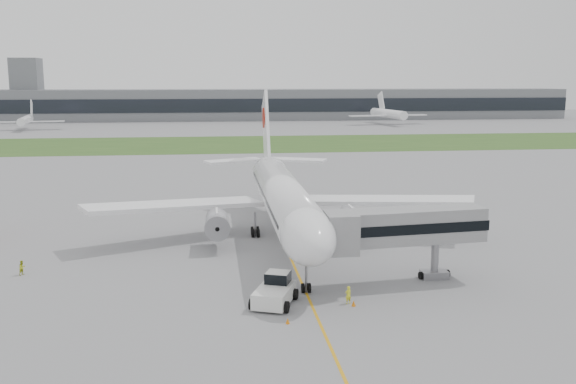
{
  "coord_description": "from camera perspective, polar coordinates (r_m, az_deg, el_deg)",
  "views": [
    {
      "loc": [
        -8.48,
        -71.39,
        19.79
      ],
      "look_at": [
        0.36,
        2.0,
        6.46
      ],
      "focal_mm": 40.0,
      "sensor_mm": 36.0,
      "label": 1
    }
  ],
  "objects": [
    {
      "name": "distant_aircraft_left",
      "position": [
        261.38,
        -22.26,
        5.12
      ],
      "size": [
        31.08,
        28.28,
        10.68
      ],
      "primitive_type": null,
      "rotation": [
        0.0,
        0.0,
        0.14
      ],
      "color": "white",
      "rests_on": "ground"
    },
    {
      "name": "ground",
      "position": [
        74.56,
        -0.09,
        -5.17
      ],
      "size": [
        600.0,
        600.0,
        0.0
      ],
      "primitive_type": "plane",
      "color": "gray",
      "rests_on": "ground"
    },
    {
      "name": "safety_cone_right",
      "position": [
        57.16,
        5.86,
        -9.81
      ],
      "size": [
        0.38,
        0.38,
        0.52
      ],
      "primitive_type": "cone",
      "color": "orange",
      "rests_on": "ground"
    },
    {
      "name": "distant_aircraft_right",
      "position": [
        274.09,
        8.87,
        5.96
      ],
      "size": [
        38.15,
        34.8,
        12.99
      ],
      "primitive_type": null,
      "rotation": [
        0.0,
        0.0,
        0.15
      ],
      "color": "white",
      "rests_on": "ground"
    },
    {
      "name": "apron_markings",
      "position": [
        69.79,
        0.4,
        -6.25
      ],
      "size": [
        70.0,
        70.0,
        0.04
      ],
      "primitive_type": null,
      "color": "orange",
      "rests_on": "ground"
    },
    {
      "name": "ground_crew_near",
      "position": [
        57.53,
        5.37,
        -9.09
      ],
      "size": [
        0.69,
        0.58,
        1.62
      ],
      "primitive_type": "imported",
      "rotation": [
        0.0,
        0.0,
        3.51
      ],
      "color": "yellow",
      "rests_on": "ground"
    },
    {
      "name": "pushback_tug",
      "position": [
        57.3,
        -1.15,
        -8.72
      ],
      "size": [
        4.75,
        5.72,
        2.58
      ],
      "rotation": [
        0.0,
        0.0,
        -0.36
      ],
      "color": "silver",
      "rests_on": "ground"
    },
    {
      "name": "control_tower",
      "position": [
        314.77,
        -21.98,
        5.88
      ],
      "size": [
        12.0,
        12.0,
        56.0
      ],
      "primitive_type": null,
      "color": "gray",
      "rests_on": "ground"
    },
    {
      "name": "grass_strip",
      "position": [
        192.59,
        -4.32,
        4.29
      ],
      "size": [
        600.0,
        50.0,
        0.02
      ],
      "primitive_type": "cube",
      "color": "#2E521E",
      "rests_on": "ground"
    },
    {
      "name": "ground_crew_far",
      "position": [
        70.56,
        -22.55,
        -6.23
      ],
      "size": [
        0.89,
        0.94,
        1.52
      ],
      "primitive_type": "imported",
      "rotation": [
        0.0,
        0.0,
        0.98
      ],
      "color": "gold",
      "rests_on": "ground"
    },
    {
      "name": "jet_bridge",
      "position": [
        62.25,
        9.81,
        -3.15
      ],
      "size": [
        16.2,
        6.27,
        7.51
      ],
      "rotation": [
        0.0,
        0.0,
        0.11
      ],
      "color": "gray",
      "rests_on": "ground"
    },
    {
      "name": "terminal_building",
      "position": [
        301.65,
        -5.3,
        7.74
      ],
      "size": [
        320.0,
        22.3,
        14.0
      ],
      "color": "gray",
      "rests_on": "ground"
    },
    {
      "name": "safety_cone_left",
      "position": [
        53.08,
        -0.03,
        -11.39
      ],
      "size": [
        0.35,
        0.35,
        0.48
      ],
      "primitive_type": "cone",
      "color": "orange",
      "rests_on": "ground"
    },
    {
      "name": "airliner",
      "position": [
        78.02,
        -0.51,
        -0.21
      ],
      "size": [
        48.13,
        53.95,
        17.88
      ],
      "color": "white",
      "rests_on": "ground"
    }
  ]
}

